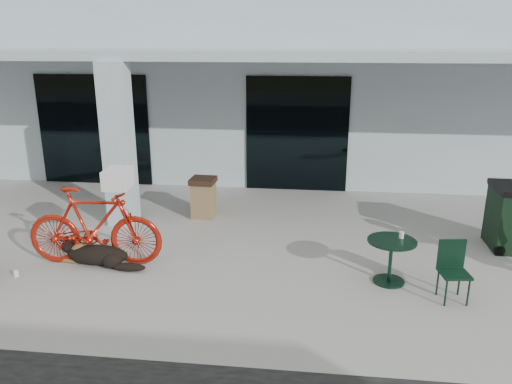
# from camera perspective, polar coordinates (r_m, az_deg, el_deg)

# --- Properties ---
(ground) EXTENTS (80.00, 80.00, 0.00)m
(ground) POSITION_cam_1_polar(r_m,az_deg,el_deg) (7.86, -10.43, -9.73)
(ground) COLOR #A6A39D
(ground) RESTS_ON ground
(building) EXTENTS (22.00, 7.00, 4.50)m
(building) POSITION_cam_1_polar(r_m,az_deg,el_deg) (15.39, -1.58, 12.41)
(building) COLOR silver
(building) RESTS_ON ground
(storefront_glass_left) EXTENTS (2.80, 0.06, 2.70)m
(storefront_glass_left) POSITION_cam_1_polar(r_m,az_deg,el_deg) (13.03, -18.02, 6.74)
(storefront_glass_left) COLOR black
(storefront_glass_left) RESTS_ON ground
(storefront_glass_right) EXTENTS (2.40, 0.06, 2.70)m
(storefront_glass_right) POSITION_cam_1_polar(r_m,az_deg,el_deg) (11.86, 4.69, 6.57)
(storefront_glass_right) COLOR black
(storefront_glass_right) RESTS_ON ground
(column) EXTENTS (0.50, 0.50, 3.12)m
(column) POSITION_cam_1_polar(r_m,az_deg,el_deg) (9.90, -15.43, 5.14)
(column) COLOR silver
(column) RESTS_ON ground
(overhang) EXTENTS (22.00, 2.80, 0.18)m
(overhang) POSITION_cam_1_polar(r_m,az_deg,el_deg) (10.52, -5.57, 15.40)
(overhang) COLOR silver
(overhang) RESTS_ON column
(bicycle) EXTENTS (2.20, 0.74, 1.30)m
(bicycle) POSITION_cam_1_polar(r_m,az_deg,el_deg) (8.37, -17.99, -3.75)
(bicycle) COLOR #B01D0E
(bicycle) RESTS_ON ground
(laundry_basket) EXTENTS (0.40, 0.53, 0.30)m
(laundry_basket) POSITION_cam_1_polar(r_m,az_deg,el_deg) (7.97, -15.49, 1.51)
(laundry_basket) COLOR white
(laundry_basket) RESTS_ON bicycle
(dog) EXTENTS (1.22, 0.59, 0.39)m
(dog) POSITION_cam_1_polar(r_m,az_deg,el_deg) (8.49, -17.67, -6.73)
(dog) COLOR black
(dog) RESTS_ON ground
(cup_near_dog) EXTENTS (0.10, 0.10, 0.10)m
(cup_near_dog) POSITION_cam_1_polar(r_m,az_deg,el_deg) (8.63, -25.74, -8.36)
(cup_near_dog) COLOR white
(cup_near_dog) RESTS_ON ground
(cafe_table_far) EXTENTS (0.75, 0.75, 0.68)m
(cafe_table_far) POSITION_cam_1_polar(r_m,az_deg,el_deg) (7.75, 15.10, -7.66)
(cafe_table_far) COLOR black
(cafe_table_far) RESTS_ON ground
(cafe_chair_far_a) EXTENTS (0.43, 0.47, 0.85)m
(cafe_chair_far_a) POSITION_cam_1_polar(r_m,az_deg,el_deg) (7.48, 21.74, -8.57)
(cafe_chair_far_a) COLOR black
(cafe_chair_far_a) RESTS_ON ground
(cup_on_table) EXTENTS (0.07, 0.07, 0.10)m
(cup_on_table) POSITION_cam_1_polar(r_m,az_deg,el_deg) (7.72, 16.29, -4.73)
(cup_on_table) COLOR white
(cup_on_table) RESTS_ON cafe_table_far
(trash_receptacle) EXTENTS (0.51, 0.51, 0.83)m
(trash_receptacle) POSITION_cam_1_polar(r_m,az_deg,el_deg) (10.21, -6.02, -0.63)
(trash_receptacle) COLOR olive
(trash_receptacle) RESTS_ON ground
(wheeled_bin) EXTENTS (0.72, 0.90, 1.13)m
(wheeled_bin) POSITION_cam_1_polar(r_m,az_deg,el_deg) (9.69, 27.21, -2.55)
(wheeled_bin) COLOR black
(wheeled_bin) RESTS_ON ground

